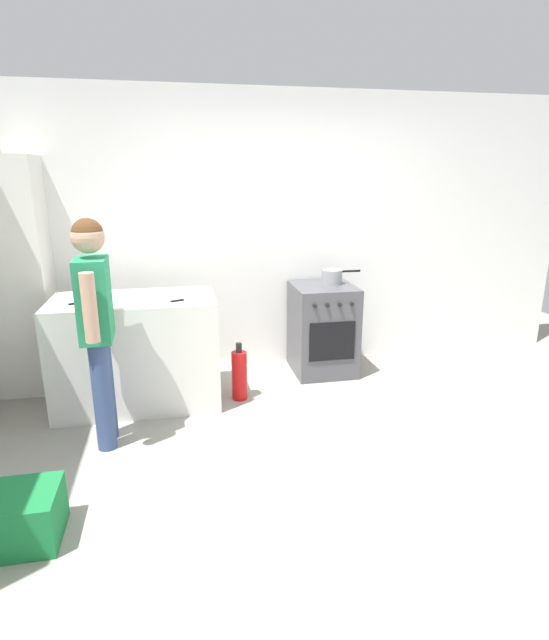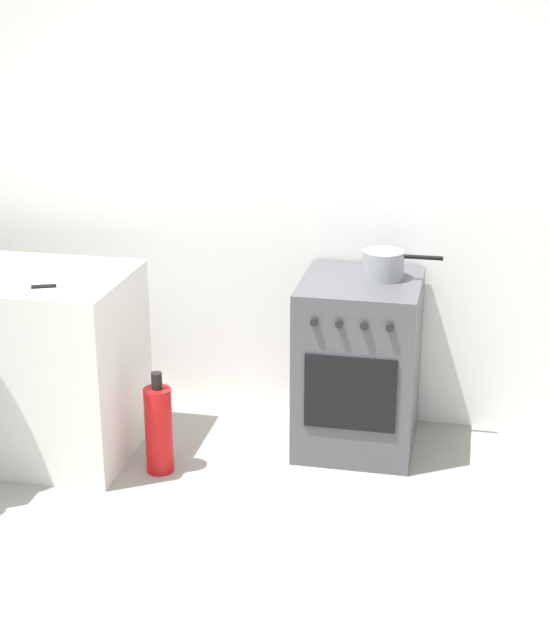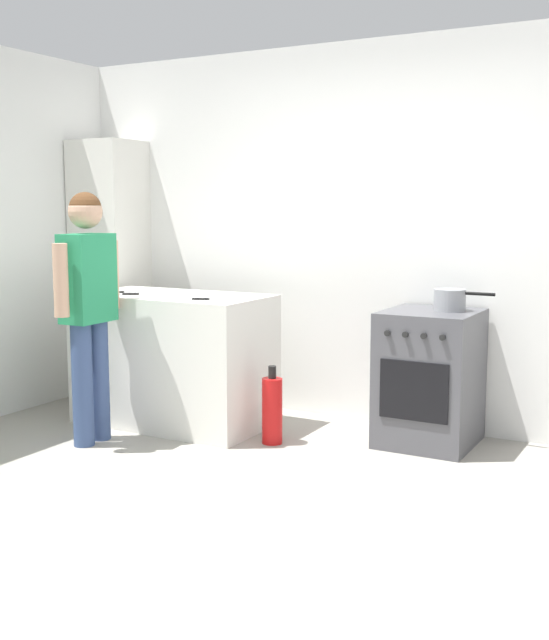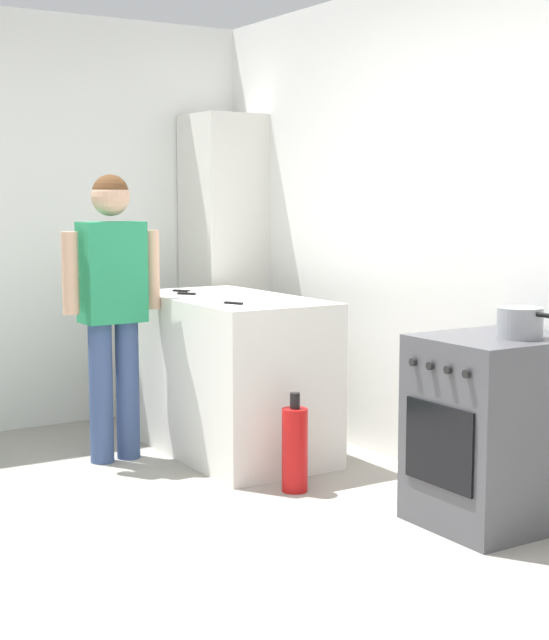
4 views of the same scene
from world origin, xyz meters
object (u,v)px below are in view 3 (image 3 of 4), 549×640
Objects in this scene: pot at (450,300)px; fire_extinguisher at (272,410)px; person at (88,296)px; larder_cabinet at (111,270)px; knife_bread at (185,299)px; knife_paring at (126,294)px; oven_left at (430,378)px; knife_carving at (130,292)px.

fire_extinguisher is (-0.97, -0.54, -0.70)m from pot.
larder_cabinet is (-0.76, 1.11, 0.06)m from person.
knife_bread is 1.77× the size of knife_paring.
larder_cabinet is at bearing 136.40° from knife_paring.
oven_left is at bearing -147.91° from pot.
person is at bearing -151.82° from oven_left.
pot is 1.13× the size of knife_bread.
oven_left is at bearing 28.78° from fire_extinguisher.
oven_left is at bearing 12.06° from knife_carving.
knife_bread is (-1.55, -0.65, -0.01)m from pot.
knife_carving is at bearing 177.77° from fire_extinguisher.
knife_bread is at bearing -168.86° from fire_extinguisher.
larder_cabinet is (-0.62, 0.53, 0.10)m from knife_carving.
knife_carving is (-2.03, -0.43, 0.48)m from oven_left.
larder_cabinet is at bearing 139.38° from knife_carving.
larder_cabinet reaches higher than oven_left.
pot is 2.26m from person.
larder_cabinet is at bearing 177.79° from oven_left.
knife_bread and knife_paring have the same top height.
knife_paring is (-0.51, 0.04, 0.00)m from knife_bread.
knife_carving is 0.59× the size of fire_extinguisher.
pot is at bearing 32.09° from oven_left.
knife_paring is at bearing -176.13° from fire_extinguisher.
knife_carving is at bearing -40.62° from larder_cabinet.
knife_carving is at bearing -167.94° from oven_left.
knife_carving is 0.83m from larder_cabinet.
knife_paring is at bearing -62.12° from knife_carving.
pot is 1.99× the size of knife_paring.
oven_left is 2.13m from knife_carving.
person is (-0.44, -0.42, 0.03)m from knife_bread.
fire_extinguisher is 0.25× the size of larder_cabinet.
pot is at bearing 22.88° from knife_bread.
fire_extinguisher is (1.09, 0.07, -0.69)m from knife_paring.
pot reaches higher than oven_left.
person reaches higher than fire_extinguisher.
knife_bread is at bearing -157.79° from oven_left.
knife_paring reaches higher than fire_extinguisher.
person is 1.36m from fire_extinguisher.
person is (-1.99, -1.07, 0.02)m from pot.
pot is at bearing 28.38° from person.
larder_cabinet is at bearing 149.93° from knife_bread.
knife_carving is 0.60m from person.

